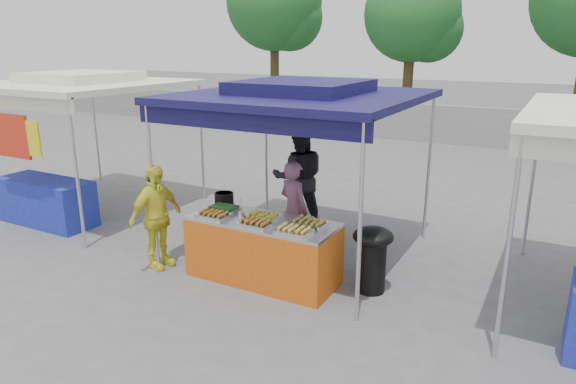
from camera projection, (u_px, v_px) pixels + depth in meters
The scene contains 22 objects.
ground_plane at pixel (267, 276), 7.03m from camera, with size 80.00×80.00×0.00m, color #59585B.
back_wall at pixel (447, 125), 16.12m from camera, with size 40.00×0.25×1.20m, color gray.
main_canopy at pixel (301, 95), 7.18m from camera, with size 3.20×3.20×2.57m.
neighbor_stall_left at pixel (66, 129), 9.14m from camera, with size 3.20×3.20×2.57m.
tree_0 at pixel (278, 6), 20.34m from camera, with size 3.81×3.80×6.53m.
tree_1 at pixel (416, 18), 17.82m from camera, with size 3.41×3.32×5.71m.
vendor_table at pixel (263, 250), 6.82m from camera, with size 2.00×0.80×0.85m.
food_tray_fl at pixel (214, 215), 6.78m from camera, with size 0.42×0.30×0.07m.
food_tray_fm at pixel (255, 223), 6.47m from camera, with size 0.42×0.30×0.07m.
food_tray_fr at pixel (294, 231), 6.22m from camera, with size 0.42×0.30×0.07m.
food_tray_bl at pixel (224, 209), 7.05m from camera, with size 0.42×0.30×0.07m.
food_tray_bm at pixel (264, 216), 6.76m from camera, with size 0.42×0.30×0.07m.
food_tray_br at pixel (309, 223), 6.48m from camera, with size 0.42×0.30×0.07m.
cooking_pot at pixel (224, 198), 7.37m from camera, with size 0.27×0.27×0.16m, color black.
skewer_cup at pixel (241, 216), 6.70m from camera, with size 0.08×0.08×0.10m, color #B9B9C0.
wok_burner at pixel (372, 254), 6.48m from camera, with size 0.52×0.52×0.87m.
crate_left at pixel (267, 247), 7.70m from camera, with size 0.44×0.31×0.27m, color #1321A0.
crate_right at pixel (295, 259), 7.26m from camera, with size 0.45×0.32×0.27m, color #1321A0.
crate_stacked at pixel (296, 241), 7.18m from camera, with size 0.44×0.31×0.26m, color #1321A0.
vendor_woman at pixel (294, 210), 7.48m from camera, with size 0.53×0.35×1.46m, color #875675.
helper_man at pixel (299, 178), 8.52m from camera, with size 0.89×0.70×1.84m, color black.
customer_person at pixel (156, 217), 7.13m from camera, with size 0.87×0.36×1.49m, color yellow.
Camera 1 is at (3.34, -5.49, 3.08)m, focal length 32.00 mm.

